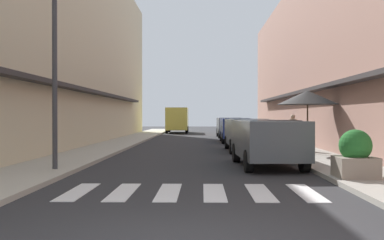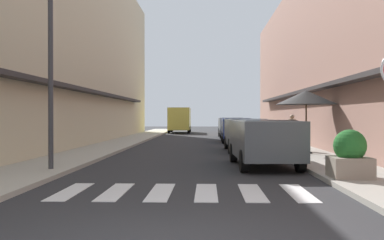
% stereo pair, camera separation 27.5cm
% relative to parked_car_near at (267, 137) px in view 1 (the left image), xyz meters
% --- Properties ---
extents(ground_plane, '(91.40, 91.40, 0.00)m').
position_rel_parked_car_near_xyz_m(ground_plane, '(-2.26, 7.77, -0.92)').
color(ground_plane, '#2B2B2D').
extents(sidewalk_left, '(2.21, 58.16, 0.12)m').
position_rel_parked_car_near_xyz_m(sidewalk_left, '(-6.67, 7.77, -0.86)').
color(sidewalk_left, '#ADA899').
rests_on(sidewalk_left, ground_plane).
extents(sidewalk_right, '(2.21, 58.16, 0.12)m').
position_rel_parked_car_near_xyz_m(sidewalk_right, '(2.15, 7.77, -0.86)').
color(sidewalk_right, '#9E998E').
rests_on(sidewalk_right, ground_plane).
extents(building_row_left, '(5.50, 39.39, 11.37)m').
position_rel_parked_car_near_xyz_m(building_row_left, '(-10.27, 8.85, 4.76)').
color(building_row_left, beige).
rests_on(building_row_left, ground_plane).
extents(building_row_right, '(5.50, 39.39, 9.39)m').
position_rel_parked_car_near_xyz_m(building_row_right, '(5.76, 8.85, 3.77)').
color(building_row_right, '#A87A6B').
rests_on(building_row_right, ground_plane).
extents(crosswalk, '(5.20, 2.20, 0.01)m').
position_rel_parked_car_near_xyz_m(crosswalk, '(-2.26, -4.71, -0.92)').
color(crosswalk, silver).
rests_on(crosswalk, ground_plane).
extents(parked_car_near, '(1.97, 4.34, 1.47)m').
position_rel_parked_car_near_xyz_m(parked_car_near, '(0.00, 0.00, 0.00)').
color(parked_car_near, '#4C5156').
rests_on(parked_car_near, ground_plane).
extents(parked_car_mid, '(1.86, 4.42, 1.47)m').
position_rel_parked_car_near_xyz_m(parked_car_mid, '(-0.00, 6.09, 0.00)').
color(parked_car_mid, '#4C5156').
rests_on(parked_car_mid, ground_plane).
extents(parked_car_far, '(1.82, 4.25, 1.47)m').
position_rel_parked_car_near_xyz_m(parked_car_far, '(-0.00, 12.93, -0.00)').
color(parked_car_far, navy).
rests_on(parked_car_far, ground_plane).
extents(parked_car_distant, '(1.84, 4.40, 1.47)m').
position_rel_parked_car_near_xyz_m(parked_car_distant, '(0.00, 19.04, 0.00)').
color(parked_car_distant, '#4C5156').
rests_on(parked_car_distant, ground_plane).
extents(delivery_van, '(2.06, 5.42, 2.37)m').
position_rel_parked_car_near_xyz_m(delivery_van, '(-4.36, 28.00, 0.48)').
color(delivery_van, '#D8CC4C').
rests_on(delivery_van, ground_plane).
extents(street_lamp, '(1.19, 0.28, 5.41)m').
position_rel_parked_car_near_xyz_m(street_lamp, '(-5.94, -1.68, 2.50)').
color(street_lamp, '#38383D').
rests_on(street_lamp, sidewalk_left).
extents(cafe_umbrella, '(2.40, 2.40, 2.48)m').
position_rel_parked_car_near_xyz_m(cafe_umbrella, '(2.13, 3.73, 1.39)').
color(cafe_umbrella, '#262626').
rests_on(cafe_umbrella, sidewalk_right).
extents(planter_corner, '(0.92, 0.92, 1.15)m').
position_rel_parked_car_near_xyz_m(planter_corner, '(1.65, -3.21, -0.28)').
color(planter_corner, gray).
rests_on(planter_corner, sidewalk_right).
extents(pedestrian_walking_near, '(0.34, 0.34, 1.54)m').
position_rel_parked_car_near_xyz_m(pedestrian_walking_near, '(1.88, 5.31, -0.00)').
color(pedestrian_walking_near, '#282B33').
rests_on(pedestrian_walking_near, sidewalk_right).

